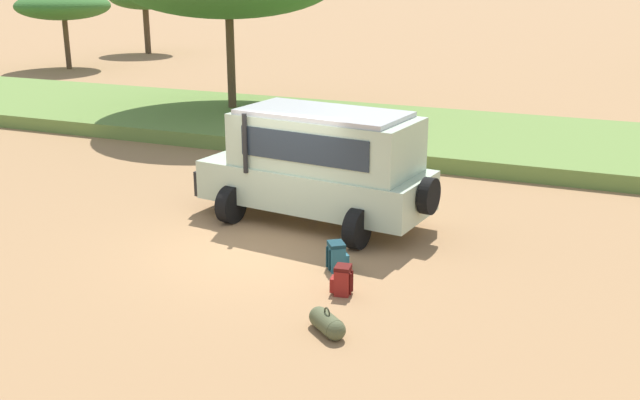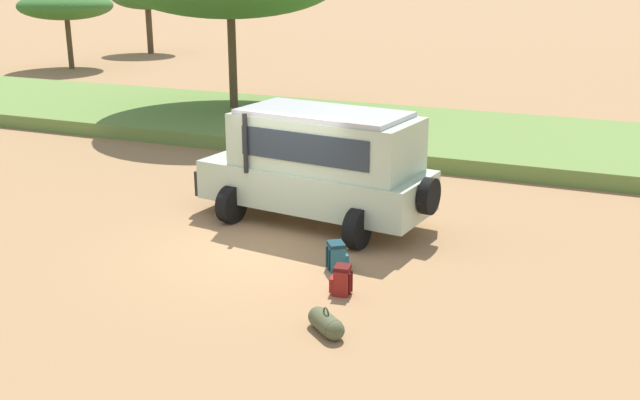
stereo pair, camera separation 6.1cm
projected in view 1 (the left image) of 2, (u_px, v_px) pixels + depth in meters
name	position (u px, v px, depth m)	size (l,w,h in m)	color
ground_plane	(263.00, 249.00, 14.63)	(320.00, 320.00, 0.00)	#9E754C
grass_bank	(410.00, 134.00, 23.54)	(120.00, 7.00, 0.44)	olive
safari_vehicle	(319.00, 164.00, 15.76)	(5.46, 3.14, 2.44)	#B2C6A8
backpack_beside_front_wheel	(337.00, 256.00, 13.55)	(0.47, 0.46, 0.52)	#235B6B
backpack_cluster_center	(342.00, 280.00, 12.55)	(0.39, 0.34, 0.51)	maroon
duffel_bag_low_black_case	(327.00, 323.00, 11.24)	(0.71, 0.63, 0.42)	#4C5133
acacia_tree_left_mid	(63.00, 6.00, 38.75)	(4.66, 5.07, 3.96)	brown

